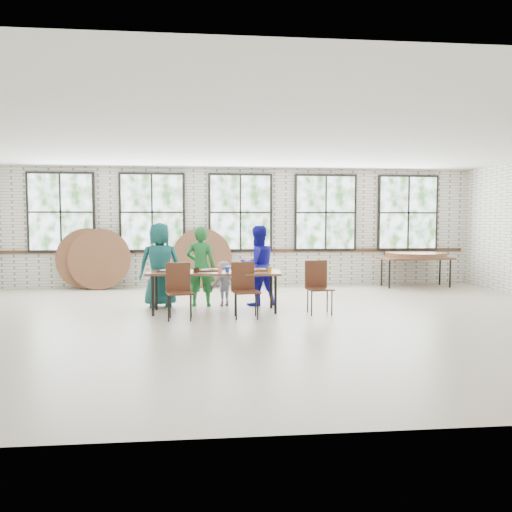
{
  "coord_description": "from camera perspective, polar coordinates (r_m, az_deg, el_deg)",
  "views": [
    {
      "loc": [
        -0.85,
        -8.21,
        1.66
      ],
      "look_at": [
        0.0,
        0.4,
        1.05
      ],
      "focal_mm": 35.0,
      "sensor_mm": 36.0,
      "label": 1
    }
  ],
  "objects": [
    {
      "name": "room",
      "position": [
        12.68,
        -1.8,
        4.78
      ],
      "size": [
        12.0,
        12.0,
        12.0
      ],
      "color": "#B9A893",
      "rests_on": "ground"
    },
    {
      "name": "dining_table",
      "position": [
        9.1,
        -4.77,
        -2.11
      ],
      "size": [
        2.47,
        1.03,
        0.74
      ],
      "rotation": [
        0.0,
        0.0,
        -0.1
      ],
      "color": "brown",
      "rests_on": "ground"
    },
    {
      "name": "chair_near_left",
      "position": [
        8.56,
        -8.79,
        -3.41
      ],
      "size": [
        0.49,
        0.48,
        0.95
      ],
      "rotation": [
        0.0,
        0.0,
        0.21
      ],
      "color": "#512B1B",
      "rests_on": "ground"
    },
    {
      "name": "chair_near_right",
      "position": [
        8.6,
        -1.33,
        -3.33
      ],
      "size": [
        0.5,
        0.49,
        0.95
      ],
      "rotation": [
        0.0,
        0.0,
        0.23
      ],
      "color": "#512B1B",
      "rests_on": "ground"
    },
    {
      "name": "chair_spare",
      "position": [
        9.03,
        7.07,
        -3.0
      ],
      "size": [
        0.48,
        0.46,
        0.95
      ],
      "rotation": [
        0.0,
        0.0,
        0.15
      ],
      "color": "#512B1B",
      "rests_on": "ground"
    },
    {
      "name": "adult_teal",
      "position": [
        9.77,
        -10.91,
        -1.0
      ],
      "size": [
        0.86,
        0.62,
        1.63
      ],
      "primitive_type": "imported",
      "rotation": [
        0.0,
        0.0,
        3.27
      ],
      "color": "#1B695D",
      "rests_on": "ground"
    },
    {
      "name": "adult_green",
      "position": [
        9.74,
        -6.35,
        -1.2
      ],
      "size": [
        0.61,
        0.44,
        1.55
      ],
      "primitive_type": "imported",
      "rotation": [
        0.0,
        0.0,
        3.01
      ],
      "color": "#1E7332",
      "rests_on": "ground"
    },
    {
      "name": "toddler",
      "position": [
        9.78,
        -3.67,
        -3.17
      ],
      "size": [
        0.63,
        0.46,
        0.87
      ],
      "primitive_type": "imported",
      "rotation": [
        0.0,
        0.0,
        3.4
      ],
      "color": "#121939",
      "rests_on": "ground"
    },
    {
      "name": "adult_blue",
      "position": [
        9.78,
        0.16,
        -1.1
      ],
      "size": [
        0.92,
        0.83,
        1.57
      ],
      "primitive_type": "imported",
      "rotation": [
        0.0,
        0.0,
        3.5
      ],
      "color": "#1817A5",
      "rests_on": "ground"
    },
    {
      "name": "storage_table",
      "position": [
        13.2,
        17.79,
        -0.4
      ],
      "size": [
        1.86,
        0.9,
        0.74
      ],
      "rotation": [
        0.0,
        0.0,
        0.08
      ],
      "color": "brown",
      "rests_on": "ground"
    },
    {
      "name": "tabletop_clutter",
      "position": [
        9.07,
        -4.14,
        -1.64
      ],
      "size": [
        2.06,
        0.66,
        0.11
      ],
      "color": "black",
      "rests_on": "dining_table"
    },
    {
      "name": "round_tops_stacked",
      "position": [
        13.2,
        17.8,
        0.12
      ],
      "size": [
        1.5,
        1.5,
        0.13
      ],
      "color": "brown",
      "rests_on": "storage_table"
    },
    {
      "name": "round_tops_leaning",
      "position": [
        12.61,
        -14.21,
        -0.31
      ],
      "size": [
        4.28,
        0.47,
        1.49
      ],
      "color": "brown",
      "rests_on": "ground"
    }
  ]
}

